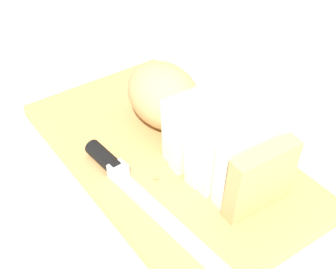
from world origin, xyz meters
TOP-DOWN VIEW (x-y plane):
  - ground_plane at (0.00, 0.00)m, footprint 3.00×3.00m
  - cutting_board at (0.00, 0.00)m, footprint 0.45×0.27m
  - bread_loaf at (0.01, 0.03)m, footprint 0.29×0.10m
  - bread_knife at (0.02, -0.08)m, footprint 0.30×0.05m
  - crumb_near_knife at (0.05, 0.06)m, footprint 0.01×0.01m
  - crumb_near_loaf at (0.04, -0.04)m, footprint 0.01×0.01m

SIDE VIEW (x-z plane):
  - ground_plane at x=0.00m, z-range 0.00..0.00m
  - cutting_board at x=0.00m, z-range 0.00..0.02m
  - crumb_near_loaf at x=0.04m, z-range 0.02..0.03m
  - crumb_near_knife at x=0.05m, z-range 0.02..0.03m
  - bread_knife at x=0.02m, z-range 0.02..0.04m
  - bread_loaf at x=0.01m, z-range 0.02..0.11m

